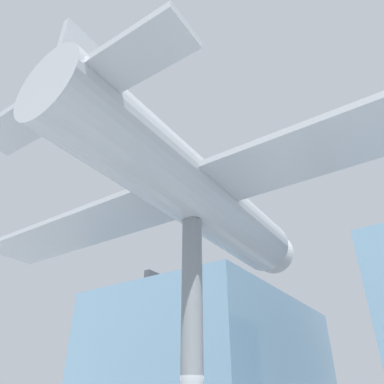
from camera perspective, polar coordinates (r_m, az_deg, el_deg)
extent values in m
cube|color=#60849E|center=(27.25, 3.68, -25.39)|extent=(11.00, 15.61, 8.25)
cube|color=#383A3F|center=(27.98, 3.37, -16.33)|extent=(0.36, 14.83, 0.60)
cylinder|color=slate|center=(10.01, 0.00, -21.69)|extent=(0.56, 0.56, 6.58)
cylinder|color=#93999E|center=(11.47, 0.00, 0.00)|extent=(2.14, 10.79, 1.99)
cube|color=#93999E|center=(11.47, 0.00, 0.00)|extent=(19.21, 2.56, 0.18)
cube|color=#93999E|center=(8.82, -17.93, 13.88)|extent=(6.15, 1.08, 0.18)
cube|color=#93999E|center=(9.53, -16.94, 18.26)|extent=(0.20, 1.10, 1.91)
cone|color=#93999E|center=(16.19, 11.78, -8.75)|extent=(1.71, 0.99, 1.69)
sphere|color=black|center=(16.78, 12.70, -9.41)|extent=(0.44, 0.44, 0.44)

